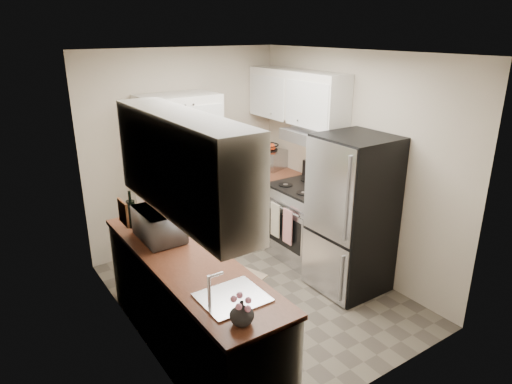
# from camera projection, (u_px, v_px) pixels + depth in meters

# --- Properties ---
(ground) EXTENTS (3.20, 3.20, 0.00)m
(ground) POSITION_uv_depth(u_px,v_px,m) (257.00, 294.00, 4.93)
(ground) COLOR #665B4C
(ground) RESTS_ON ground
(room_shell) EXTENTS (2.64, 3.24, 2.52)m
(room_shell) POSITION_uv_depth(u_px,v_px,m) (256.00, 148.00, 4.36)
(room_shell) COLOR beige
(room_shell) RESTS_ON ground
(pantry_cabinet) EXTENTS (0.90, 0.55, 2.00)m
(pantry_cabinet) POSITION_uv_depth(u_px,v_px,m) (182.00, 178.00, 5.51)
(pantry_cabinet) COLOR silver
(pantry_cabinet) RESTS_ON ground
(base_cabinet_left) EXTENTS (0.60, 2.30, 0.88)m
(base_cabinet_left) POSITION_uv_depth(u_px,v_px,m) (190.00, 308.00, 3.92)
(base_cabinet_left) COLOR silver
(base_cabinet_left) RESTS_ON ground
(countertop_left) EXTENTS (0.63, 2.33, 0.04)m
(countertop_left) POSITION_uv_depth(u_px,v_px,m) (187.00, 260.00, 3.76)
(countertop_left) COLOR brown
(countertop_left) RESTS_ON base_cabinet_left
(base_cabinet_right) EXTENTS (0.60, 0.80, 0.88)m
(base_cabinet_right) POSITION_uv_depth(u_px,v_px,m) (268.00, 204.00, 6.23)
(base_cabinet_right) COLOR silver
(base_cabinet_right) RESTS_ON ground
(countertop_right) EXTENTS (0.63, 0.83, 0.04)m
(countertop_right) POSITION_uv_depth(u_px,v_px,m) (268.00, 172.00, 6.07)
(countertop_right) COLOR brown
(countertop_right) RESTS_ON base_cabinet_right
(electric_range) EXTENTS (0.71, 0.78, 1.13)m
(electric_range) POSITION_uv_depth(u_px,v_px,m) (305.00, 221.00, 5.58)
(electric_range) COLOR #B7B7BC
(electric_range) RESTS_ON ground
(refrigerator) EXTENTS (0.70, 0.72, 1.70)m
(refrigerator) POSITION_uv_depth(u_px,v_px,m) (352.00, 215.00, 4.82)
(refrigerator) COLOR #B7B7BC
(refrigerator) RESTS_ON ground
(microwave) EXTENTS (0.35, 0.51, 0.28)m
(microwave) POSITION_uv_depth(u_px,v_px,m) (160.00, 224.00, 4.06)
(microwave) COLOR silver
(microwave) RESTS_ON countertop_left
(wine_bottle) EXTENTS (0.08, 0.08, 0.33)m
(wine_bottle) POSITION_uv_depth(u_px,v_px,m) (131.00, 211.00, 4.30)
(wine_bottle) COLOR black
(wine_bottle) RESTS_ON countertop_left
(flower_vase) EXTENTS (0.21, 0.21, 0.17)m
(flower_vase) POSITION_uv_depth(u_px,v_px,m) (242.00, 313.00, 2.90)
(flower_vase) COLOR silver
(flower_vase) RESTS_ON countertop_left
(cutting_board) EXTENTS (0.07, 0.22, 0.27)m
(cutting_board) POSITION_uv_depth(u_px,v_px,m) (146.00, 201.00, 4.61)
(cutting_board) COLOR #418439
(cutting_board) RESTS_ON countertop_left
(toaster_oven) EXTENTS (0.46, 0.52, 0.25)m
(toaster_oven) POSITION_uv_depth(u_px,v_px,m) (268.00, 159.00, 6.15)
(toaster_oven) COLOR #A1A1A6
(toaster_oven) RESTS_ON countertop_right
(fruit_basket) EXTENTS (0.33, 0.33, 0.12)m
(fruit_basket) POSITION_uv_depth(u_px,v_px,m) (268.00, 146.00, 6.08)
(fruit_basket) COLOR #FF4E1D
(fruit_basket) RESTS_ON toaster_oven
(kitchen_mat) EXTENTS (0.75, 0.94, 0.01)m
(kitchen_mat) POSITION_uv_depth(u_px,v_px,m) (227.00, 274.00, 5.31)
(kitchen_mat) COLOR tan
(kitchen_mat) RESTS_ON ground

